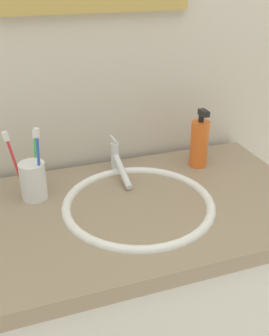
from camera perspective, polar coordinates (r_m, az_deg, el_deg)
tiled_wall_back at (r=1.16m, az=-5.49°, el=18.18°), size 2.14×0.04×2.40m
vanity_counter at (r=1.30m, az=-0.34°, el=-20.90°), size 0.94×0.52×0.83m
sink_basin at (r=1.05m, az=0.54°, el=-6.75°), size 0.39×0.39×0.10m
faucet at (r=1.15m, az=-2.33°, el=0.81°), size 0.02×0.18×0.10m
toothbrush_cup at (r=1.06m, az=-14.15°, el=-1.78°), size 0.07×0.07×0.10m
toothbrush_blue at (r=1.02m, az=-13.43°, el=1.16°), size 0.02×0.02×0.20m
toothbrush_red at (r=1.05m, az=-16.66°, el=0.96°), size 0.04×0.02×0.18m
toothbrush_green at (r=1.07m, az=-13.84°, el=1.49°), size 0.03×0.05×0.17m
soap_dispenser at (r=1.21m, az=9.16°, el=3.56°), size 0.05×0.06×0.18m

